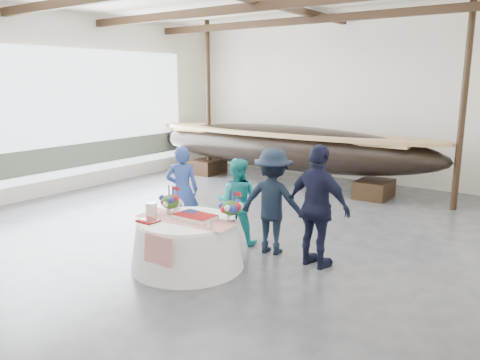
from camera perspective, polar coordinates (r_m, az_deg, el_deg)
The scene contains 12 objects.
floor at distance 9.08m, azimuth -3.59°, elevation -6.04°, with size 10.00×12.00×0.01m, color #3D3D42.
wall_back at distance 13.82m, azimuth 12.35°, elevation 9.46°, with size 10.00×0.02×4.50m, color silver.
wall_left at distance 12.42m, azimuth -22.18°, elevation 8.58°, with size 0.02×12.00×4.50m, color silver.
pavilion_structure at distance 9.29m, azimuth -0.86°, elevation 19.39°, with size 9.80×11.76×4.50m.
open_bay at distance 12.97m, azimuth -18.18°, elevation 7.11°, with size 0.03×7.00×3.20m.
longboat_display at distance 12.79m, azimuth 5.16°, elevation 4.06°, with size 8.70×1.74×1.63m.
banquet_table at distance 7.29m, azimuth -6.45°, elevation -7.63°, with size 1.74×1.74×0.75m.
tabletop_items at distance 7.24m, azimuth -5.71°, elevation -3.42°, with size 1.64×1.04×0.40m.
guest_woman_blue at distance 8.74m, azimuth -7.07°, elevation -1.22°, with size 0.60×0.39×1.65m, color navy.
guest_woman_teal at distance 8.13m, azimuth -0.39°, elevation -2.61°, with size 0.74×0.57×1.52m, color teal.
guest_man_left at distance 7.69m, azimuth 4.03°, elevation -2.61°, with size 1.13×0.65×1.75m, color black.
guest_man_right at distance 7.17m, azimuth 9.49°, elevation -3.25°, with size 1.11×0.46×1.89m, color black.
Camera 1 is at (5.45, -6.69, 2.83)m, focal length 35.00 mm.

